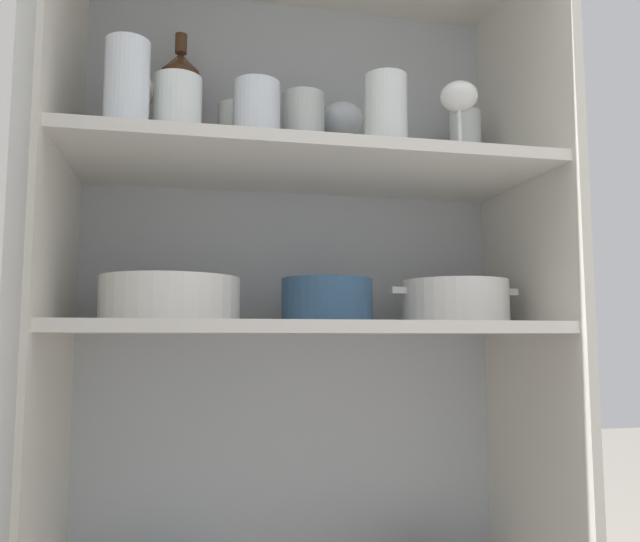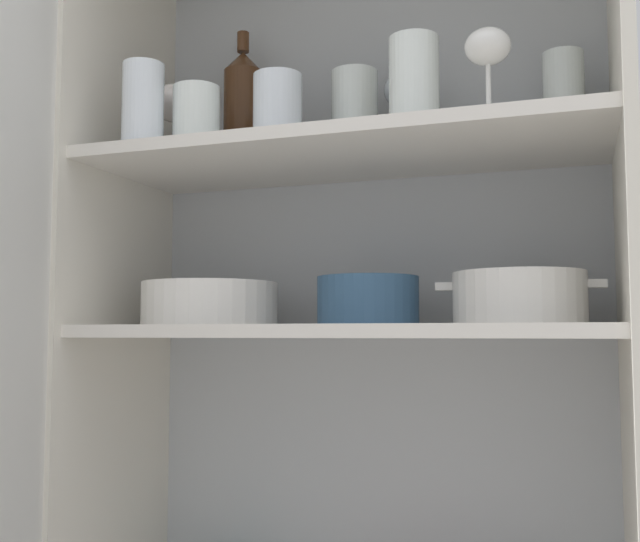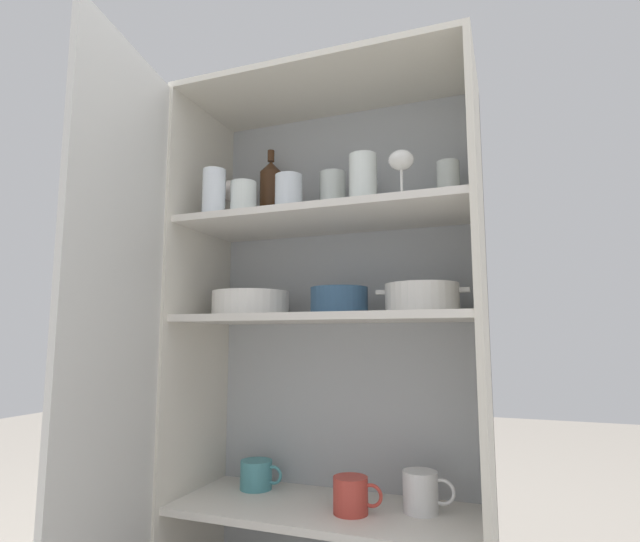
{
  "view_description": "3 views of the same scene",
  "coord_description": "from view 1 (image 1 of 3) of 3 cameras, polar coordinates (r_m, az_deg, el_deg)",
  "views": [
    {
      "loc": [
        -0.21,
        -0.9,
        0.79
      ],
      "look_at": [
        0.02,
        0.19,
        0.91
      ],
      "focal_mm": 35.0,
      "sensor_mm": 36.0,
      "label": 1
    },
    {
      "loc": [
        0.35,
        -0.98,
        0.8
      ],
      "look_at": [
        -0.04,
        0.17,
        0.9
      ],
      "focal_mm": 42.0,
      "sensor_mm": 36.0,
      "label": 2
    },
    {
      "loc": [
        0.48,
        -1.16,
        0.75
      ],
      "look_at": [
        -0.03,
        0.19,
        0.94
      ],
      "focal_mm": 28.0,
      "sensor_mm": 36.0,
      "label": 3
    }
  ],
  "objects": [
    {
      "name": "wine_glass_0",
      "position": [
        1.15,
        -16.97,
        15.23
      ],
      "size": [
        0.08,
        0.08,
        0.14
      ],
      "color": "silver",
      "rests_on": "shelf_board_upper"
    },
    {
      "name": "cupboard_side_left",
      "position": [
        1.09,
        -23.52,
        -7.99
      ],
      "size": [
        0.02,
        0.37,
        1.48
      ],
      "primitive_type": "cube",
      "color": "silver",
      "rests_on": "ground_plane"
    },
    {
      "name": "wine_glass_2",
      "position": [
        1.28,
        2.04,
        13.35
      ],
      "size": [
        0.09,
        0.09,
        0.16
      ],
      "color": "white",
      "rests_on": "shelf_board_upper"
    },
    {
      "name": "wine_bottle",
      "position": [
        1.25,
        -12.73,
        14.16
      ],
      "size": [
        0.07,
        0.07,
        0.27
      ],
      "color": "#4C2D19",
      "rests_on": "shelf_board_upper"
    },
    {
      "name": "cupboard_side_right",
      "position": [
        1.24,
        18.73,
        -7.88
      ],
      "size": [
        0.02,
        0.37,
        1.48
      ],
      "primitive_type": "cube",
      "color": "silver",
      "rests_on": "ground_plane"
    },
    {
      "name": "wine_glass_1",
      "position": [
        1.14,
        12.59,
        14.87
      ],
      "size": [
        0.06,
        0.06,
        0.13
      ],
      "color": "white",
      "rests_on": "shelf_board_upper"
    },
    {
      "name": "cupboard_door",
      "position": [
        0.7,
        -27.17,
        -9.15
      ],
      "size": [
        0.1,
        0.42,
        1.48
      ],
      "color": "silver",
      "rests_on": "ground_plane"
    },
    {
      "name": "shelf_board_upper",
      "position": [
        1.13,
        -0.94,
        9.45
      ],
      "size": [
        0.82,
        0.33,
        0.02
      ],
      "primitive_type": "cube",
      "color": "silver"
    },
    {
      "name": "tumbler_glass_5",
      "position": [
        1.1,
        -5.83,
        13.79
      ],
      "size": [
        0.08,
        0.08,
        0.12
      ],
      "color": "white",
      "rests_on": "shelf_board_upper"
    },
    {
      "name": "mixing_bowl_large",
      "position": [
        1.11,
        0.64,
        -2.57
      ],
      "size": [
        0.16,
        0.16,
        0.08
      ],
      "color": "#33567A",
      "rests_on": "shelf_board_middle"
    },
    {
      "name": "plate_stack_white",
      "position": [
        1.06,
        -13.5,
        -2.54
      ],
      "size": [
        0.23,
        0.23,
        0.07
      ],
      "color": "white",
      "rests_on": "shelf_board_middle"
    },
    {
      "name": "tumbler_glass_0",
      "position": [
        1.06,
        -12.91,
        14.19
      ],
      "size": [
        0.08,
        0.08,
        0.1
      ],
      "color": "white",
      "rests_on": "shelf_board_upper"
    },
    {
      "name": "tumbler_glass_6",
      "position": [
        1.33,
        13.17,
        10.92
      ],
      "size": [
        0.06,
        0.06,
        0.15
      ],
      "color": "white",
      "rests_on": "shelf_board_upper"
    },
    {
      "name": "tumbler_glass_1",
      "position": [
        1.17,
        -7.69,
        12.24
      ],
      "size": [
        0.07,
        0.07,
        0.11
      ],
      "color": "white",
      "rests_on": "shelf_board_upper"
    },
    {
      "name": "tumbler_glass_3",
      "position": [
        1.21,
        -1.29,
        12.52
      ],
      "size": [
        0.08,
        0.08,
        0.15
      ],
      "color": "white",
      "rests_on": "shelf_board_upper"
    },
    {
      "name": "casserole_dish",
      "position": [
        1.17,
        12.23,
        -2.76
      ],
      "size": [
        0.25,
        0.19,
        0.08
      ],
      "color": "silver",
      "rests_on": "shelf_board_middle"
    },
    {
      "name": "tumbler_glass_4",
      "position": [
        1.14,
        6.06,
        13.81
      ],
      "size": [
        0.08,
        0.08,
        0.15
      ],
      "color": "white",
      "rests_on": "shelf_board_upper"
    },
    {
      "name": "shelf_board_middle",
      "position": [
        1.09,
        -0.97,
        -5.22
      ],
      "size": [
        0.82,
        0.33,
        0.02
      ],
      "primitive_type": "cube",
      "color": "silver"
    },
    {
      "name": "tumbler_glass_2",
      "position": [
        1.03,
        -17.24,
        15.9
      ],
      "size": [
        0.07,
        0.07,
        0.14
      ],
      "color": "white",
      "rests_on": "shelf_board_upper"
    },
    {
      "name": "cupboard_back_panel",
      "position": [
        1.26,
        -2.5,
        -8.16
      ],
      "size": [
        0.86,
        0.02,
        1.48
      ],
      "primitive_type": "cube",
      "color": "#B2B7BC",
      "rests_on": "ground_plane"
    }
  ]
}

